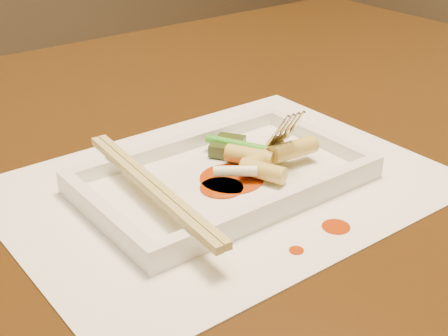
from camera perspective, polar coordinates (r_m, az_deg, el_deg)
table at (r=0.70m, az=-4.59°, el=-6.41°), size 1.40×0.90×0.75m
placemat at (r=0.59m, az=0.00°, el=-1.63°), size 0.40×0.30×0.00m
sauce_splatter_a at (r=0.53m, az=10.20°, el=-5.30°), size 0.02×0.02×0.00m
sauce_splatter_b at (r=0.50m, az=6.64°, el=-7.48°), size 0.01×0.01×0.00m
plate_base at (r=0.58m, az=0.00°, el=-1.22°), size 0.26×0.16×0.01m
plate_rim_far at (r=0.63m, az=-4.07°, el=2.19°), size 0.26×0.01×0.01m
plate_rim_near at (r=0.53m, az=4.88°, el=-3.20°), size 0.26×0.01×0.01m
plate_rim_left at (r=0.52m, az=-10.89°, el=-4.07°), size 0.01×0.14×0.01m
plate_rim_right at (r=0.65m, az=8.67°, el=2.78°), size 0.01×0.14×0.01m
veg_piece at (r=0.63m, az=0.32°, el=2.02°), size 0.05×0.04×0.01m
scallion_white at (r=0.57m, az=1.02°, el=-0.28°), size 0.04×0.03×0.01m
scallion_green at (r=0.61m, az=1.98°, el=2.02°), size 0.05×0.08×0.01m
chopstick_a at (r=0.53m, az=-7.01°, el=-1.73°), size 0.02×0.23×0.01m
chopstick_b at (r=0.54m, az=-6.28°, el=-1.48°), size 0.02×0.23×0.01m
fork at (r=0.61m, az=4.27°, el=7.86°), size 0.09×0.10×0.14m
sauce_blob_0 at (r=0.58m, az=0.71°, el=-0.96°), size 0.06×0.06×0.00m
sauce_blob_1 at (r=0.56m, az=-0.22°, el=-1.81°), size 0.04×0.04×0.00m
rice_cake_0 at (r=0.60m, az=3.79°, el=0.97°), size 0.05×0.02×0.02m
rice_cake_1 at (r=0.57m, az=3.59°, el=-0.27°), size 0.03×0.05×0.02m
rice_cake_2 at (r=0.60m, az=6.39°, el=1.72°), size 0.05×0.02×0.02m
rice_cake_3 at (r=0.60m, az=2.37°, el=1.06°), size 0.04×0.05×0.02m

